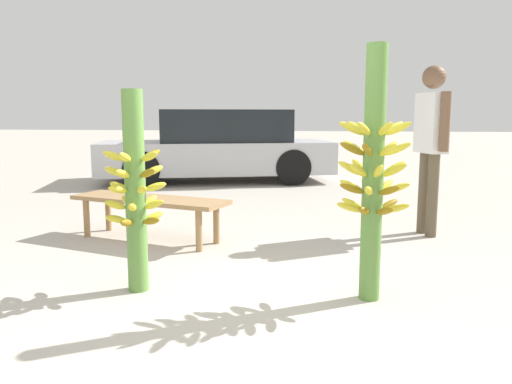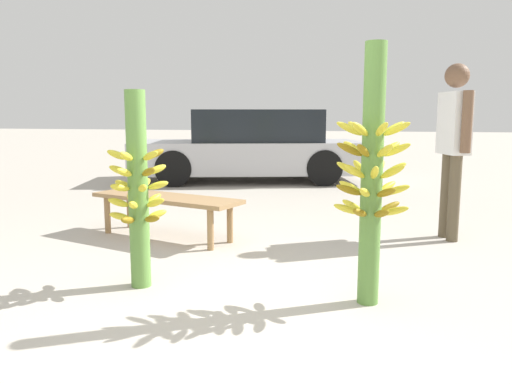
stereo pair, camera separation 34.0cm
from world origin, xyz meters
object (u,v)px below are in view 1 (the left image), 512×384
object	(u,v)px
vendor_person	(431,134)
parked_car	(218,147)
banana_stalk_left	(135,191)
banana_stalk_center	(373,173)
market_bench	(149,203)

from	to	relation	value
vendor_person	parked_car	bearing A→B (deg)	19.64
vendor_person	parked_car	distance (m)	5.00
banana_stalk_left	banana_stalk_center	distance (m)	1.57
market_bench	banana_stalk_center	bearing A→B (deg)	-16.75
market_bench	parked_car	distance (m)	4.60
vendor_person	market_bench	distance (m)	2.85
vendor_person	banana_stalk_left	bearing A→B (deg)	113.25
banana_stalk_center	market_bench	bearing A→B (deg)	148.28
vendor_person	market_bench	world-z (taller)	vendor_person
market_bench	banana_stalk_left	bearing A→B (deg)	-56.31
market_bench	parked_car	size ratio (longest dim) A/B	0.36
banana_stalk_center	parked_car	xyz separation A→B (m)	(-2.49, 5.82, -0.20)
banana_stalk_center	market_bench	xyz separation A→B (m)	(-2.02, 1.25, -0.47)
banana_stalk_left	market_bench	world-z (taller)	banana_stalk_left
vendor_person	market_bench	xyz separation A→B (m)	(-2.68, -0.70, -0.65)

